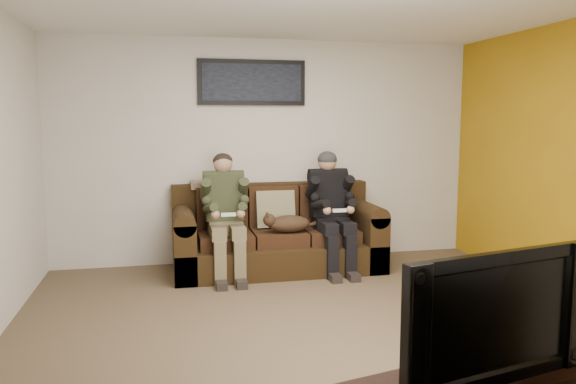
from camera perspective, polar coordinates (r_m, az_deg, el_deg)
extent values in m
plane|color=brown|center=(4.76, 3.13, -13.28)|extent=(5.00, 5.00, 0.00)
plane|color=beige|center=(6.66, -2.03, 4.13)|extent=(5.00, 0.00, 5.00)
plane|color=beige|center=(2.40, 17.99, -2.14)|extent=(5.00, 0.00, 5.00)
cube|color=black|center=(6.35, -1.08, -6.49)|extent=(2.29, 0.99, 0.31)
cube|color=black|center=(6.63, -1.77, -1.76)|extent=(2.29, 0.21, 0.62)
cube|color=black|center=(6.19, -10.52, -5.48)|extent=(0.23, 0.99, 0.62)
cube|color=black|center=(6.59, 7.77, -4.65)|extent=(0.23, 0.99, 0.62)
cylinder|color=black|center=(6.13, -10.59, -2.63)|extent=(0.23, 0.99, 0.23)
cylinder|color=black|center=(6.53, 7.81, -1.96)|extent=(0.23, 0.99, 0.23)
cube|color=#351F10|center=(6.16, -6.41, -4.79)|extent=(0.57, 0.62, 0.15)
cube|color=#351F10|center=(6.39, -6.74, -1.58)|extent=(0.57, 0.15, 0.46)
cube|color=#351F10|center=(6.24, -0.99, -4.56)|extent=(0.57, 0.62, 0.15)
cube|color=#351F10|center=(6.48, -1.53, -1.41)|extent=(0.57, 0.15, 0.46)
cube|color=#351F10|center=(6.39, 4.22, -4.31)|extent=(0.57, 0.62, 0.15)
cube|color=#351F10|center=(6.61, 3.51, -1.24)|extent=(0.57, 0.15, 0.46)
cube|color=#888059|center=(6.36, -1.32, -1.76)|extent=(0.44, 0.21, 0.43)
cube|color=tan|center=(6.47, -7.80, 0.75)|extent=(0.47, 0.23, 0.08)
cube|color=#736748|center=(6.10, -6.40, -3.53)|extent=(0.36, 0.30, 0.14)
cube|color=#313721|center=(6.15, -6.54, -0.61)|extent=(0.40, 0.30, 0.53)
cylinder|color=#313721|center=(6.14, -6.59, 1.35)|extent=(0.44, 0.18, 0.18)
sphere|color=#A4775E|center=(6.14, -6.63, 2.86)|extent=(0.21, 0.21, 0.21)
cube|color=#736748|center=(5.89, -7.15, -4.03)|extent=(0.15, 0.42, 0.13)
cube|color=#736748|center=(5.92, -5.22, -3.96)|extent=(0.15, 0.42, 0.13)
cube|color=#736748|center=(5.77, -6.92, -7.23)|extent=(0.12, 0.13, 0.46)
cube|color=#736748|center=(5.79, -4.93, -7.15)|extent=(0.12, 0.13, 0.46)
cube|color=black|center=(5.74, -6.81, -9.26)|extent=(0.11, 0.26, 0.08)
cube|color=black|center=(5.76, -4.80, -9.17)|extent=(0.11, 0.26, 0.08)
cylinder|color=#313721|center=(6.05, -8.37, 0.18)|extent=(0.11, 0.30, 0.28)
cylinder|color=#313721|center=(6.09, -4.61, 0.28)|extent=(0.11, 0.30, 0.28)
cylinder|color=#313721|center=(5.85, -7.89, -1.63)|extent=(0.14, 0.32, 0.15)
cylinder|color=#313721|center=(5.89, -4.59, -1.53)|extent=(0.14, 0.32, 0.15)
sphere|color=#A4775E|center=(5.75, -7.38, -2.30)|extent=(0.09, 0.09, 0.09)
sphere|color=#A4775E|center=(5.78, -4.81, -2.21)|extent=(0.09, 0.09, 0.09)
cube|color=white|center=(5.74, -6.07, -2.29)|extent=(0.15, 0.04, 0.03)
ellipsoid|color=black|center=(6.16, -6.65, 3.15)|extent=(0.22, 0.22, 0.17)
cube|color=black|center=(6.33, 4.32, -3.10)|extent=(0.36, 0.30, 0.14)
cube|color=black|center=(6.38, 4.08, -0.29)|extent=(0.40, 0.30, 0.53)
cylinder|color=black|center=(6.37, 4.05, 1.60)|extent=(0.44, 0.18, 0.18)
sphere|color=tan|center=(6.38, 4.01, 3.05)|extent=(0.21, 0.21, 0.21)
cube|color=black|center=(6.11, 3.96, -3.57)|extent=(0.15, 0.42, 0.13)
cube|color=black|center=(6.17, 5.74, -3.48)|extent=(0.15, 0.42, 0.13)
cube|color=black|center=(5.99, 4.48, -6.64)|extent=(0.12, 0.13, 0.46)
cube|color=black|center=(6.05, 6.30, -6.52)|extent=(0.12, 0.13, 0.46)
cube|color=black|center=(5.97, 4.69, -8.58)|extent=(0.11, 0.26, 0.08)
cube|color=black|center=(6.03, 6.53, -8.44)|extent=(0.11, 0.26, 0.08)
cylinder|color=black|center=(6.24, 2.51, 0.48)|extent=(0.11, 0.30, 0.28)
cylinder|color=black|center=(6.36, 6.00, 0.57)|extent=(0.11, 0.30, 0.28)
cylinder|color=black|center=(6.06, 3.32, -1.26)|extent=(0.14, 0.32, 0.15)
cylinder|color=black|center=(6.16, 6.36, -1.15)|extent=(0.14, 0.32, 0.15)
sphere|color=tan|center=(5.97, 4.00, -1.89)|extent=(0.09, 0.09, 0.09)
sphere|color=tan|center=(6.05, 6.36, -1.80)|extent=(0.09, 0.09, 0.09)
cube|color=white|center=(5.99, 5.25, -1.88)|extent=(0.15, 0.04, 0.03)
ellipsoid|color=black|center=(6.37, 4.01, 3.32)|extent=(0.22, 0.22, 0.19)
ellipsoid|color=#4B321D|center=(6.09, 0.09, -3.25)|extent=(0.47, 0.26, 0.19)
sphere|color=#4B321D|center=(6.01, -1.90, -2.87)|extent=(0.14, 0.14, 0.14)
cone|color=#4B321D|center=(5.96, -2.03, -2.28)|extent=(0.04, 0.04, 0.04)
cone|color=#4B321D|center=(6.03, -2.15, -2.17)|extent=(0.04, 0.04, 0.04)
cylinder|color=#4B321D|center=(6.20, 2.15, -3.39)|extent=(0.26, 0.13, 0.08)
cube|color=black|center=(6.60, -3.69, 11.04)|extent=(1.25, 0.04, 0.52)
cube|color=black|center=(6.57, -3.65, 11.05)|extent=(1.15, 0.01, 0.42)
imported|color=black|center=(2.92, 19.24, -11.39)|extent=(1.12, 0.39, 0.64)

